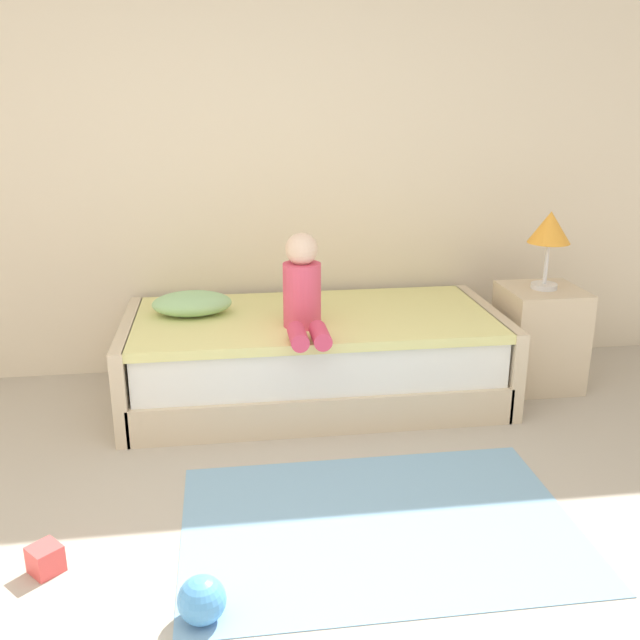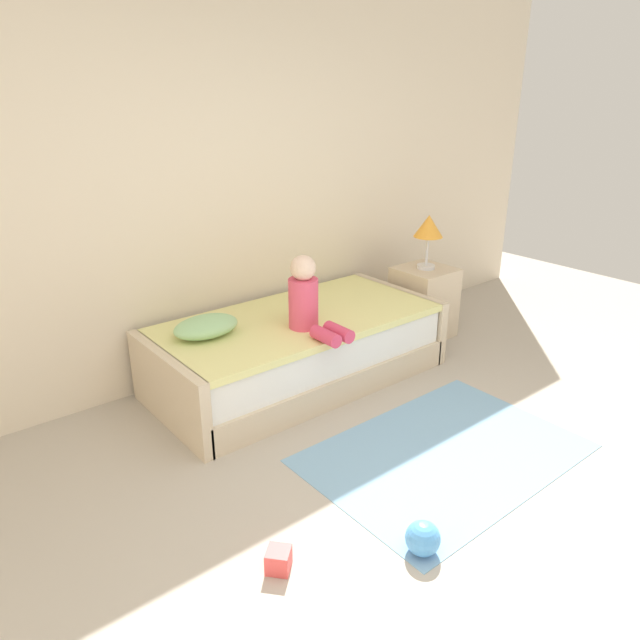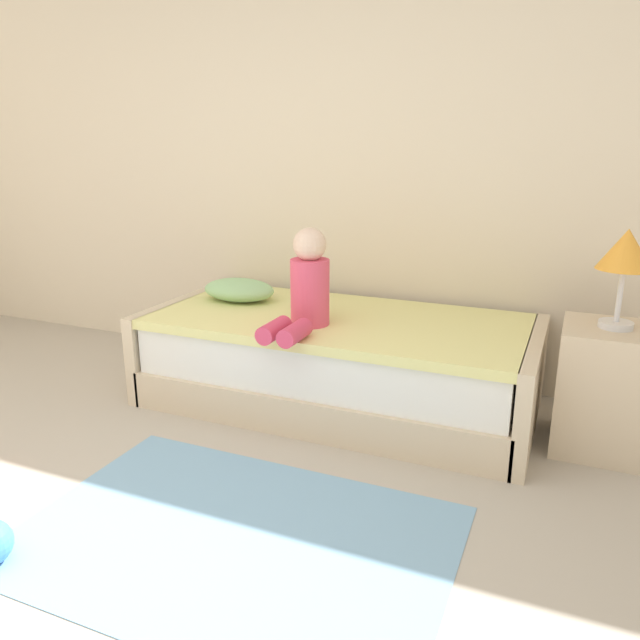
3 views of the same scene
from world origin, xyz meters
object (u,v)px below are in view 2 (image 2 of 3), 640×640
at_px(bed, 298,349).
at_px(toy_block, 279,560).
at_px(pillow, 206,326).
at_px(toy_ball, 423,538).
at_px(table_lamp, 428,229).
at_px(nightstand, 423,302).
at_px(child_figure, 308,300).

relative_size(bed, toy_block, 19.95).
relative_size(pillow, toy_ball, 2.68).
relative_size(bed, table_lamp, 4.69).
distance_m(pillow, toy_block, 1.68).
bearing_deg(nightstand, toy_ball, -138.09).
distance_m(bed, pillow, 0.75).
bearing_deg(bed, nightstand, 0.24).
bearing_deg(child_figure, toy_block, -132.76).
height_order(bed, table_lamp, table_lamp).
relative_size(child_figure, toy_block, 4.82).
bearing_deg(toy_ball, child_figure, 71.14).
distance_m(table_lamp, pillow, 2.06).
bearing_deg(child_figure, pillow, 150.75).
distance_m(nightstand, pillow, 2.04).
height_order(nightstand, table_lamp, table_lamp).
height_order(child_figure, toy_block, child_figure).
bearing_deg(table_lamp, pillow, 177.33).
distance_m(nightstand, table_lamp, 0.64).
height_order(child_figure, toy_ball, child_figure).
xyz_separation_m(child_figure, toy_block, (-1.10, -1.19, -0.65)).
xyz_separation_m(nightstand, pillow, (-2.02, 0.09, 0.26)).
xyz_separation_m(child_figure, toy_ball, (-0.52, -1.52, -0.62)).
distance_m(bed, toy_ball, 1.86).
distance_m(table_lamp, toy_ball, 2.76).
xyz_separation_m(bed, nightstand, (1.35, 0.01, 0.05)).
relative_size(child_figure, toy_ball, 3.11).
bearing_deg(bed, toy_ball, -109.10).
height_order(child_figure, pillow, child_figure).
bearing_deg(table_lamp, toy_block, -150.73).
xyz_separation_m(child_figure, pillow, (-0.59, 0.33, -0.14)).
distance_m(nightstand, child_figure, 1.51).
height_order(table_lamp, pillow, table_lamp).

